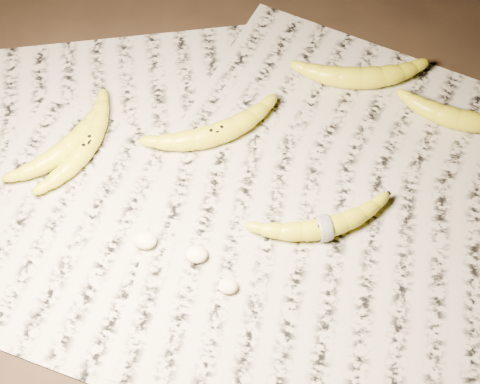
# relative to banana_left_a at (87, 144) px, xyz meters

# --- Properties ---
(ground) EXTENTS (3.00, 3.00, 0.00)m
(ground) POSITION_rel_banana_left_a_xyz_m (0.24, -0.06, -0.02)
(ground) COLOR black
(ground) RESTS_ON ground
(newspaper_patch) EXTENTS (0.90, 0.70, 0.01)m
(newspaper_patch) POSITION_rel_banana_left_a_xyz_m (0.23, -0.04, -0.02)
(newspaper_patch) COLOR #A8A290
(newspaper_patch) RESTS_ON ground
(banana_left_a) EXTENTS (0.10, 0.19, 0.03)m
(banana_left_a) POSITION_rel_banana_left_a_xyz_m (0.00, 0.00, 0.00)
(banana_left_a) COLOR yellow
(banana_left_a) RESTS_ON newspaper_patch
(banana_left_b) EXTENTS (0.14, 0.17, 0.03)m
(banana_left_b) POSITION_rel_banana_left_a_xyz_m (-0.03, -0.01, 0.00)
(banana_left_b) COLOR yellow
(banana_left_b) RESTS_ON newspaper_patch
(banana_center) EXTENTS (0.20, 0.15, 0.04)m
(banana_center) POSITION_rel_banana_left_a_xyz_m (0.20, 0.05, 0.00)
(banana_center) COLOR yellow
(banana_center) RESTS_ON newspaper_patch
(banana_taped) EXTENTS (0.20, 0.12, 0.03)m
(banana_taped) POSITION_rel_banana_left_a_xyz_m (0.38, -0.09, -0.00)
(banana_taped) COLOR yellow
(banana_taped) RESTS_ON newspaper_patch
(banana_upper_a) EXTENTS (0.20, 0.09, 0.04)m
(banana_upper_a) POSITION_rel_banana_left_a_xyz_m (0.42, 0.20, 0.00)
(banana_upper_a) COLOR yellow
(banana_upper_a) RESTS_ON newspaper_patch
(banana_upper_b) EXTENTS (0.18, 0.08, 0.04)m
(banana_upper_b) POSITION_rel_banana_left_a_xyz_m (0.58, 0.14, 0.00)
(banana_upper_b) COLOR yellow
(banana_upper_b) RESTS_ON newspaper_patch
(measuring_tape) EXTENTS (0.02, 0.04, 0.04)m
(measuring_tape) POSITION_rel_banana_left_a_xyz_m (0.38, -0.09, -0.00)
(measuring_tape) COLOR white
(measuring_tape) RESTS_ON newspaper_patch
(flesh_chunk_a) EXTENTS (0.03, 0.03, 0.02)m
(flesh_chunk_a) POSITION_rel_banana_left_a_xyz_m (0.12, -0.15, -0.01)
(flesh_chunk_a) COLOR beige
(flesh_chunk_a) RESTS_ON newspaper_patch
(flesh_chunk_b) EXTENTS (0.03, 0.02, 0.02)m
(flesh_chunk_b) POSITION_rel_banana_left_a_xyz_m (0.25, -0.20, -0.01)
(flesh_chunk_b) COLOR beige
(flesh_chunk_b) RESTS_ON newspaper_patch
(flesh_chunk_c) EXTENTS (0.03, 0.03, 0.02)m
(flesh_chunk_c) POSITION_rel_banana_left_a_xyz_m (0.20, -0.16, -0.01)
(flesh_chunk_c) COLOR beige
(flesh_chunk_c) RESTS_ON newspaper_patch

